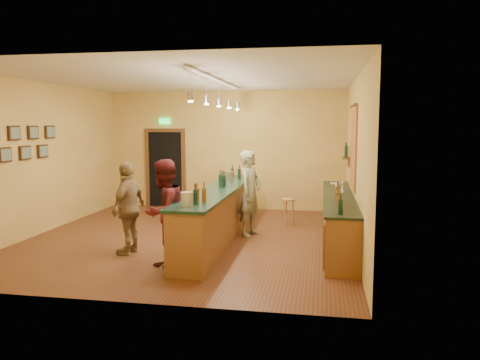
% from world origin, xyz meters
% --- Properties ---
extents(floor, '(7.00, 7.00, 0.00)m').
position_xyz_m(floor, '(0.00, 0.00, 0.00)').
color(floor, '#4F2916').
rests_on(floor, ground).
extents(ceiling, '(6.50, 7.00, 0.02)m').
position_xyz_m(ceiling, '(0.00, 0.00, 3.20)').
color(ceiling, silver).
rests_on(ceiling, wall_back).
extents(wall_back, '(6.50, 0.02, 3.20)m').
position_xyz_m(wall_back, '(0.00, 3.50, 1.60)').
color(wall_back, '#BA9745').
rests_on(wall_back, floor).
extents(wall_front, '(6.50, 0.02, 3.20)m').
position_xyz_m(wall_front, '(0.00, -3.50, 1.60)').
color(wall_front, '#BA9745').
rests_on(wall_front, floor).
extents(wall_left, '(0.02, 7.00, 3.20)m').
position_xyz_m(wall_left, '(-3.25, 0.00, 1.60)').
color(wall_left, '#BA9745').
rests_on(wall_left, floor).
extents(wall_right, '(0.02, 7.00, 3.20)m').
position_xyz_m(wall_right, '(3.25, 0.00, 1.60)').
color(wall_right, '#BA9745').
rests_on(wall_right, floor).
extents(doorway, '(1.15, 0.09, 2.48)m').
position_xyz_m(doorway, '(-1.70, 3.47, 1.13)').
color(doorway, black).
rests_on(doorway, wall_back).
extents(tapestry, '(0.03, 1.40, 1.60)m').
position_xyz_m(tapestry, '(3.23, 0.40, 1.85)').
color(tapestry, maroon).
rests_on(tapestry, wall_right).
extents(bottle_shelf, '(0.17, 0.55, 0.54)m').
position_xyz_m(bottle_shelf, '(3.17, 1.90, 1.67)').
color(bottle_shelf, '#4C2817').
rests_on(bottle_shelf, wall_right).
extents(picture_grid, '(0.06, 2.20, 0.70)m').
position_xyz_m(picture_grid, '(-3.21, -0.75, 1.95)').
color(picture_grid, '#382111').
rests_on(picture_grid, wall_left).
extents(back_counter, '(0.60, 4.55, 1.27)m').
position_xyz_m(back_counter, '(2.97, 0.18, 0.49)').
color(back_counter, brown).
rests_on(back_counter, floor).
extents(tasting_bar, '(0.73, 5.10, 1.38)m').
position_xyz_m(tasting_bar, '(0.61, -0.00, 0.61)').
color(tasting_bar, brown).
rests_on(tasting_bar, floor).
extents(pendant_track, '(0.11, 4.60, 0.50)m').
position_xyz_m(pendant_track, '(0.62, -0.00, 2.98)').
color(pendant_track, silver).
rests_on(pendant_track, ceiling).
extents(bartender, '(0.60, 0.75, 1.78)m').
position_xyz_m(bartender, '(1.17, 0.48, 0.89)').
color(bartender, gray).
rests_on(bartender, floor).
extents(customer_a, '(0.87, 1.00, 1.75)m').
position_xyz_m(customer_a, '(0.07, -1.76, 0.87)').
color(customer_a, '#59191E').
rests_on(customer_a, floor).
extents(customer_b, '(0.53, 1.01, 1.65)m').
position_xyz_m(customer_b, '(-0.77, -1.26, 0.83)').
color(customer_b, '#997A51').
rests_on(customer_b, floor).
extents(bar_stool, '(0.30, 0.30, 0.62)m').
position_xyz_m(bar_stool, '(1.88, 1.57, 0.47)').
color(bar_stool, '#A4794A').
rests_on(bar_stool, floor).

